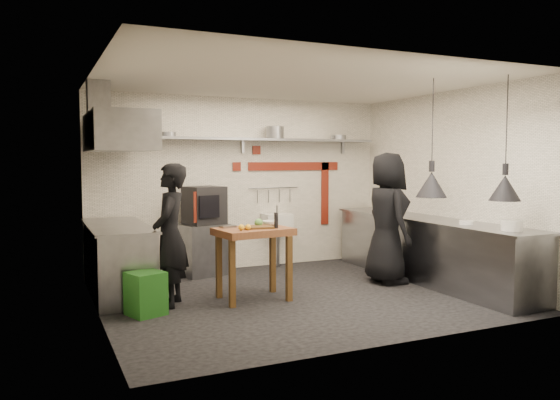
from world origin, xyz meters
name	(u,v)px	position (x,y,z in m)	size (l,w,h in m)	color
floor	(298,295)	(0.00, 0.00, 0.00)	(5.00, 5.00, 0.00)	black
ceiling	(298,81)	(0.00, 0.00, 2.80)	(5.00, 5.00, 0.00)	beige
wall_back	(242,183)	(0.00, 2.10, 1.40)	(5.00, 0.04, 2.80)	white
wall_front	(396,200)	(0.00, -2.10, 1.40)	(5.00, 0.04, 2.80)	white
wall_left	(97,195)	(-2.50, 0.00, 1.40)	(0.04, 4.20, 2.80)	white
wall_right	(449,186)	(2.50, 0.00, 1.40)	(0.04, 4.20, 2.80)	white
red_band_horiz	(294,166)	(0.95, 2.08, 1.68)	(1.70, 0.02, 0.14)	maroon
red_band_vert	(325,193)	(1.55, 2.08, 1.20)	(0.14, 0.02, 1.10)	maroon
red_tile_a	(257,150)	(0.25, 2.08, 1.95)	(0.14, 0.02, 0.14)	maroon
red_tile_b	(237,167)	(-0.10, 2.08, 1.68)	(0.14, 0.02, 0.14)	maroon
back_shelf	(246,139)	(0.00, 1.92, 2.12)	(4.60, 0.34, 0.04)	slate
shelf_bracket_left	(123,144)	(-1.90, 2.07, 2.02)	(0.04, 0.06, 0.24)	slate
shelf_bracket_mid	(243,146)	(0.00, 2.07, 2.02)	(0.04, 0.06, 0.24)	slate
shelf_bracket_right	(343,147)	(1.90, 2.07, 2.02)	(0.04, 0.06, 0.24)	slate
pan_far_left	(144,133)	(-1.63, 1.92, 2.19)	(0.26, 0.26, 0.09)	slate
pan_mid_left	(169,134)	(-1.24, 1.92, 2.18)	(0.21, 0.21, 0.07)	slate
stock_pot	(275,132)	(0.52, 1.92, 2.24)	(0.29, 0.29, 0.20)	slate
pan_right	(339,137)	(1.73, 1.92, 2.18)	(0.26, 0.26, 0.08)	slate
oven_stand	(202,249)	(-0.78, 1.81, 0.40)	(0.68, 0.62, 0.80)	slate
combi_oven	(204,205)	(-0.76, 1.74, 1.09)	(0.54, 0.50, 0.58)	black
oven_door	(207,207)	(-0.78, 1.50, 1.09)	(0.46, 0.03, 0.46)	maroon
oven_glass	(209,207)	(-0.76, 1.45, 1.09)	(0.34, 0.02, 0.34)	black
hand_sink	(277,220)	(0.55, 1.92, 0.78)	(0.46, 0.34, 0.22)	silver
sink_tap	(277,210)	(0.55, 1.92, 0.96)	(0.03, 0.03, 0.14)	slate
sink_drain	(278,247)	(0.55, 1.88, 0.34)	(0.06, 0.06, 0.66)	slate
utensil_rail	(274,188)	(0.55, 2.06, 1.32)	(0.02, 0.02, 0.90)	slate
counter_right	(429,251)	(2.15, 0.00, 0.45)	(0.70, 3.80, 0.90)	slate
counter_right_top	(429,219)	(2.15, 0.00, 0.92)	(0.76, 3.90, 0.03)	slate
plate_stack	(512,225)	(2.12, -1.55, 1.00)	(0.25, 0.25, 0.13)	silver
small_bowl_right	(466,222)	(2.10, -0.81, 0.96)	(0.19, 0.19, 0.05)	silver
counter_left	(118,261)	(-2.15, 1.05, 0.45)	(0.70, 1.90, 0.90)	slate
counter_left_top	(117,226)	(-2.15, 1.05, 0.92)	(0.76, 2.00, 0.03)	slate
extractor_hood	(119,132)	(-2.10, 1.05, 2.15)	(0.78, 1.60, 0.50)	slate
hood_duct	(98,100)	(-2.35, 1.05, 2.55)	(0.28, 0.28, 0.50)	slate
green_bin	(146,293)	(-2.00, -0.09, 0.25)	(0.37, 0.37, 0.50)	#1A5116
prep_table	(254,264)	(-0.61, 0.06, 0.46)	(0.92, 0.64, 0.92)	brown
cutting_board	(258,227)	(-0.56, 0.03, 0.93)	(0.38, 0.27, 0.03)	#513517
pepper_mill	(276,220)	(-0.35, -0.07, 1.02)	(0.05, 0.05, 0.20)	black
lemon_a	(241,227)	(-0.83, -0.12, 0.96)	(0.08, 0.08, 0.08)	#F0AC1A
lemon_b	(248,227)	(-0.74, -0.09, 0.96)	(0.07, 0.07, 0.07)	#F0AC1A
veg_ball	(259,223)	(-0.49, 0.18, 0.97)	(0.11, 0.11, 0.11)	#538C3F
steel_tray	(228,227)	(-0.89, 0.23, 0.94)	(0.19, 0.13, 0.03)	slate
bowl	(270,223)	(-0.31, 0.22, 0.95)	(0.20, 0.20, 0.06)	silver
heat_lamp_near	(432,138)	(1.43, -0.90, 2.06)	(0.39, 0.39, 1.49)	black
heat_lamp_far	(506,138)	(2.04, -1.50, 2.05)	(0.37, 0.37, 1.51)	black
chef_left	(170,235)	(-1.64, 0.20, 0.87)	(0.64, 0.42, 1.75)	black
chef_right	(387,218)	(1.52, 0.17, 0.95)	(0.93, 0.60, 1.89)	black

